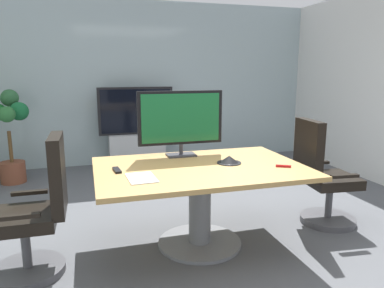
{
  "coord_description": "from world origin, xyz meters",
  "views": [
    {
      "loc": [
        -1.03,
        -2.92,
        1.56
      ],
      "look_at": [
        -0.1,
        0.26,
        0.89
      ],
      "focal_mm": 33.83,
      "sensor_mm": 36.0,
      "label": 1
    }
  ],
  "objects": [
    {
      "name": "remote_control",
      "position": [
        -0.82,
        0.06,
        0.75
      ],
      "size": [
        0.07,
        0.17,
        0.02
      ],
      "primitive_type": "cube",
      "rotation": [
        0.0,
        0.0,
        0.1
      ],
      "color": "black",
      "rests_on": "conference_table"
    },
    {
      "name": "office_chair_right",
      "position": [
        1.24,
        0.11,
        0.46
      ],
      "size": [
        0.62,
        0.6,
        1.09
      ],
      "rotation": [
        0.0,
        0.0,
        1.47
      ],
      "color": "#4C4C51",
      "rests_on": "ground"
    },
    {
      "name": "conference_phone",
      "position": [
        0.18,
        0.04,
        0.77
      ],
      "size": [
        0.22,
        0.22,
        0.07
      ],
      "color": "black",
      "rests_on": "conference_table"
    },
    {
      "name": "tv_monitor",
      "position": [
        -0.16,
        0.45,
        1.1
      ],
      "size": [
        0.84,
        0.18,
        0.64
      ],
      "color": "#333338",
      "rests_on": "conference_table"
    },
    {
      "name": "whiteboard_marker",
      "position": [
        0.59,
        -0.22,
        0.75
      ],
      "size": [
        0.12,
        0.08,
        0.02
      ],
      "primitive_type": "cube",
      "rotation": [
        0.0,
        0.0,
        -0.5
      ],
      "color": "red",
      "rests_on": "conference_table"
    },
    {
      "name": "paper_notepad",
      "position": [
        -0.65,
        -0.21,
        0.74
      ],
      "size": [
        0.23,
        0.31,
        0.01
      ],
      "primitive_type": "cube",
      "rotation": [
        0.0,
        0.0,
        0.06
      ],
      "color": "white",
      "rests_on": "conference_table"
    },
    {
      "name": "office_chair_left",
      "position": [
        -1.44,
        -0.08,
        0.46
      ],
      "size": [
        0.6,
        0.57,
        1.09
      ],
      "rotation": [
        0.0,
        0.0,
        -1.58
      ],
      "color": "#4C4C51",
      "rests_on": "ground"
    },
    {
      "name": "ground_plane",
      "position": [
        0.0,
        0.0,
        0.0
      ],
      "size": [
        7.58,
        7.58,
        0.0
      ],
      "primitive_type": "plane",
      "color": "#515459"
    },
    {
      "name": "wall_back_glass_partition",
      "position": [
        0.0,
        3.29,
        1.35
      ],
      "size": [
        5.82,
        0.1,
        2.69
      ],
      "primitive_type": "cube",
      "color": "#9EB2B7",
      "rests_on": "ground"
    },
    {
      "name": "conference_table",
      "position": [
        -0.1,
        0.01,
        0.55
      ],
      "size": [
        1.81,
        1.22,
        0.74
      ],
      "color": "#B2894C",
      "rests_on": "ground"
    },
    {
      "name": "wall_display_unit",
      "position": [
        -0.27,
        2.93,
        0.44
      ],
      "size": [
        1.2,
        0.36,
        1.31
      ],
      "color": "#B7BABC",
      "rests_on": "ground"
    },
    {
      "name": "potted_plant",
      "position": [
        -2.09,
        2.56,
        0.73
      ],
      "size": [
        0.58,
        0.63,
        1.31
      ],
      "color": "brown",
      "rests_on": "ground"
    }
  ]
}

